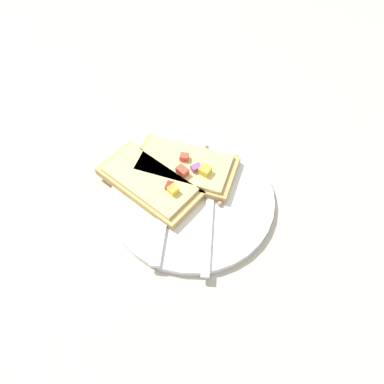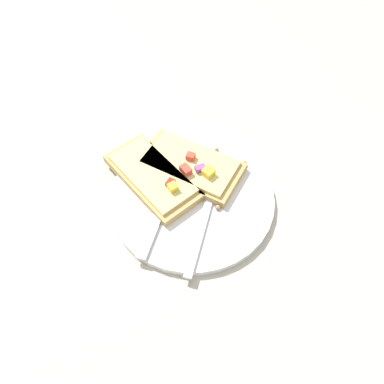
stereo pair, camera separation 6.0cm
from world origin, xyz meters
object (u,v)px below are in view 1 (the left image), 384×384
(plate, at_px, (192,198))
(pizza_slice_corner, at_px, (149,182))
(fork, at_px, (210,202))
(knife, at_px, (163,217))
(pizza_slice_main, at_px, (185,166))

(plate, xyz_separation_m, pizza_slice_corner, (-0.05, -0.05, 0.02))
(fork, xyz_separation_m, knife, (-0.01, -0.08, 0.00))
(pizza_slice_main, bearing_deg, knife, -90.23)
(fork, height_order, knife, knife)
(knife, bearing_deg, plate, -41.05)
(plate, distance_m, pizza_slice_corner, 0.07)
(fork, relative_size, pizza_slice_corner, 1.07)
(fork, height_order, pizza_slice_corner, pizza_slice_corner)
(pizza_slice_corner, bearing_deg, pizza_slice_main, 70.08)
(fork, relative_size, knife, 1.15)
(plate, distance_m, pizza_slice_main, 0.06)
(plate, height_order, pizza_slice_main, pizza_slice_main)
(pizza_slice_corner, bearing_deg, knife, -28.09)
(knife, xyz_separation_m, pizza_slice_main, (-0.07, 0.07, 0.01))
(pizza_slice_main, relative_size, pizza_slice_corner, 0.97)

